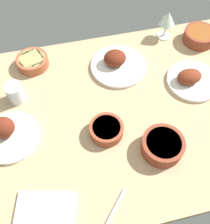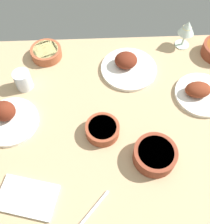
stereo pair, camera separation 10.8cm
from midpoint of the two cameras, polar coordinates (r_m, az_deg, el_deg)
dining_table at (r=111.48cm, az=-2.77°, el=-1.32°), size 140.00×90.00×4.00cm
plate_center_main at (r=110.80cm, az=-22.75°, el=-4.41°), size 22.53×22.53×9.63cm
plate_near_viewer at (r=122.21cm, az=15.56°, el=6.53°), size 22.99×22.99×7.15cm
plate_far_side at (r=123.70cm, az=0.08°, el=10.15°), size 25.36×25.36×7.90cm
bowl_pasta at (r=103.38cm, az=-2.68°, el=-3.98°), size 13.23×13.23×4.63cm
bowl_potatoes at (r=129.94cm, az=-17.53°, el=10.09°), size 14.26×14.26×4.61cm
bowl_soup at (r=141.19cm, az=17.38°, el=15.07°), size 15.30×15.30×5.80cm
bowl_cream at (r=100.73cm, az=9.18°, el=-7.29°), size 15.80×15.80×6.00cm
wine_glass at (r=135.55cm, az=10.84°, el=18.58°), size 7.60×7.60×14.00cm
water_tumbler at (r=118.33cm, az=-21.05°, el=3.63°), size 7.21×7.21×8.65cm
folded_napkin at (r=98.12cm, az=-15.84°, el=-19.80°), size 22.32×17.00×1.20cm
fork_loose at (r=94.97cm, az=-1.70°, el=-20.80°), size 12.42×13.59×0.80cm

